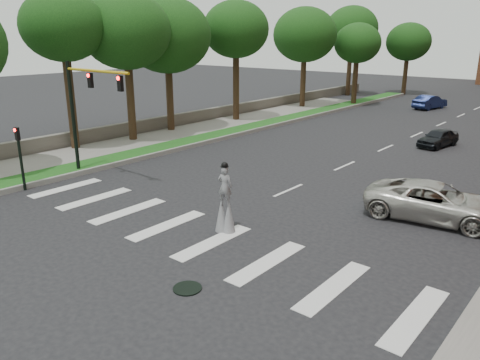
% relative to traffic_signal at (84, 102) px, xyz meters
% --- Properties ---
extents(ground_plane, '(160.00, 160.00, 0.00)m').
position_rel_traffic_signal_xyz_m(ground_plane, '(9.78, -3.00, -4.15)').
color(ground_plane, black).
rests_on(ground_plane, ground).
extents(grass_median, '(2.00, 60.00, 0.25)m').
position_rel_traffic_signal_xyz_m(grass_median, '(-1.72, 17.00, -4.03)').
color(grass_median, '#164B15').
rests_on(grass_median, ground).
extents(median_curb, '(0.20, 60.00, 0.28)m').
position_rel_traffic_signal_xyz_m(median_curb, '(-0.67, 17.00, -4.01)').
color(median_curb, gray).
rests_on(median_curb, ground).
extents(sidewalk_left, '(4.00, 60.00, 0.18)m').
position_rel_traffic_signal_xyz_m(sidewalk_left, '(-4.72, 7.00, -4.06)').
color(sidewalk_left, slate).
rests_on(sidewalk_left, ground).
extents(stone_wall, '(0.50, 56.00, 1.10)m').
position_rel_traffic_signal_xyz_m(stone_wall, '(-7.22, 19.00, -3.60)').
color(stone_wall, '#5A554D').
rests_on(stone_wall, ground).
extents(manhole, '(0.90, 0.90, 0.04)m').
position_rel_traffic_signal_xyz_m(manhole, '(12.78, -5.00, -4.13)').
color(manhole, black).
rests_on(manhole, ground).
extents(traffic_signal, '(5.30, 0.23, 6.20)m').
position_rel_traffic_signal_xyz_m(traffic_signal, '(0.00, 0.00, 0.00)').
color(traffic_signal, black).
rests_on(traffic_signal, ground).
extents(secondary_signal, '(0.25, 0.21, 3.23)m').
position_rel_traffic_signal_xyz_m(secondary_signal, '(-0.52, -3.50, -2.20)').
color(secondary_signal, black).
rests_on(secondary_signal, ground).
extents(stilt_performer, '(0.82, 0.62, 2.88)m').
position_rel_traffic_signal_xyz_m(stilt_performer, '(10.74, -0.91, -3.05)').
color(stilt_performer, '#302013').
rests_on(stilt_performer, ground).
extents(suv_crossing, '(6.01, 3.43, 1.58)m').
position_rel_traffic_signal_xyz_m(suv_crossing, '(16.70, 5.71, -3.36)').
color(suv_crossing, beige).
rests_on(suv_crossing, ground).
extents(car_near, '(2.15, 3.92, 1.26)m').
position_rel_traffic_signal_xyz_m(car_near, '(12.37, 19.80, -3.52)').
color(car_near, black).
rests_on(car_near, ground).
extents(car_mid, '(2.47, 4.67, 1.46)m').
position_rel_traffic_signal_xyz_m(car_mid, '(5.93, 37.32, -3.42)').
color(car_mid, '#151F4A').
rests_on(car_mid, ground).
extents(tree_1, '(5.30, 5.30, 10.34)m').
position_rel_traffic_signal_xyz_m(tree_1, '(-6.28, 2.93, 3.86)').
color(tree_1, '#302013').
rests_on(tree_1, ground).
extents(tree_2, '(6.77, 6.77, 10.38)m').
position_rel_traffic_signal_xyz_m(tree_2, '(-6.05, 11.45, 3.32)').
color(tree_2, '#302013').
rests_on(tree_2, ground).
extents(tree_3, '(5.74, 5.74, 10.43)m').
position_rel_traffic_signal_xyz_m(tree_3, '(-5.10, 18.52, 3.78)').
color(tree_3, '#302013').
rests_on(tree_3, ground).
extents(tree_4, '(6.58, 6.58, 10.34)m').
position_rel_traffic_signal_xyz_m(tree_4, '(-4.97, 29.42, 3.36)').
color(tree_4, '#302013').
rests_on(tree_4, ground).
extents(tree_5, '(6.49, 6.49, 11.06)m').
position_rel_traffic_signal_xyz_m(tree_5, '(-6.32, 42.48, 4.11)').
color(tree_5, '#302013').
rests_on(tree_5, ground).
extents(tree_6, '(4.99, 4.99, 8.81)m').
position_rel_traffic_signal_xyz_m(tree_6, '(-1.46, 34.47, 2.48)').
color(tree_6, '#302013').
rests_on(tree_6, ground).
extents(tree_7, '(5.66, 5.66, 9.09)m').
position_rel_traffic_signal_xyz_m(tree_7, '(-1.19, 48.39, 2.49)').
color(tree_7, '#302013').
rests_on(tree_7, ground).
extents(tree_8, '(6.20, 6.20, 10.43)m').
position_rel_traffic_signal_xyz_m(tree_8, '(-5.45, 7.16, 3.60)').
color(tree_8, '#302013').
rests_on(tree_8, ground).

